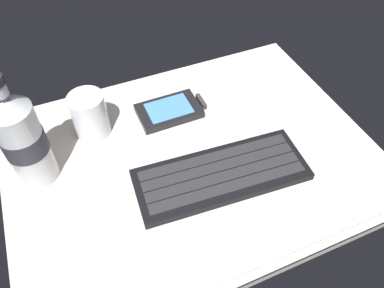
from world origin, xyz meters
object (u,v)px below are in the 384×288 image
at_px(keyboard, 221,174).
at_px(handheld_device, 172,110).
at_px(water_bottle, 22,139).
at_px(juice_cup, 90,116).

bearing_deg(keyboard, handheld_device, 96.20).
distance_m(keyboard, water_bottle, 0.32).
bearing_deg(water_bottle, handheld_device, 11.17).
xyz_separation_m(keyboard, juice_cup, (-0.17, 0.19, 0.03)).
bearing_deg(handheld_device, water_bottle, -168.83).
xyz_separation_m(keyboard, handheld_device, (-0.02, 0.18, -0.00)).
height_order(juice_cup, water_bottle, water_bottle).
relative_size(keyboard, handheld_device, 2.32).
bearing_deg(juice_cup, keyboard, -47.72).
height_order(handheld_device, water_bottle, water_bottle).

